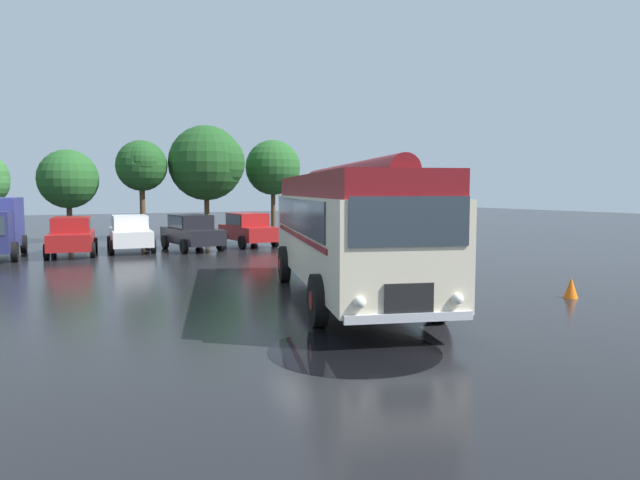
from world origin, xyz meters
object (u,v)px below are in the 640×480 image
car_mid_left (130,233)px  traffic_cone (571,288)px  car_far_right (248,229)px  car_near_left (72,236)px  car_mid_right (192,232)px  vintage_bus (346,226)px

car_mid_left → traffic_cone: (8.35, -17.42, -0.57)m
car_far_right → traffic_cone: (2.58, -17.38, -0.57)m
car_near_left → car_mid_left: (2.53, 0.59, 0.00)m
car_far_right → car_mid_right: bearing=-168.1°
car_mid_left → traffic_cone: bearing=-64.4°
car_near_left → car_mid_left: size_ratio=1.01×
car_mid_right → traffic_cone: bearing=-71.3°
vintage_bus → car_near_left: 15.18m
car_mid_right → car_far_right: 3.14m
car_near_left → traffic_cone: (10.88, -16.83, -0.57)m
vintage_bus → car_far_right: (2.61, 14.58, -1.05)m
car_near_left → traffic_cone: 20.05m
vintage_bus → traffic_cone: size_ratio=18.84×
car_near_left → traffic_cone: bearing=-57.1°
vintage_bus → car_mid_left: bearing=102.2°
vintage_bus → car_mid_right: (-0.47, 13.93, -1.05)m
vintage_bus → car_mid_left: size_ratio=2.39×
vintage_bus → traffic_cone: vintage_bus is taller
car_mid_right → traffic_cone: (5.65, -16.73, -0.57)m
car_near_left → car_far_right: same height
vintage_bus → car_mid_right: size_ratio=2.38×
car_near_left → traffic_cone: size_ratio=7.99×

